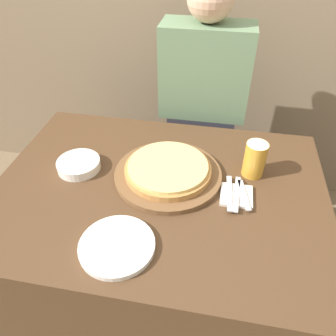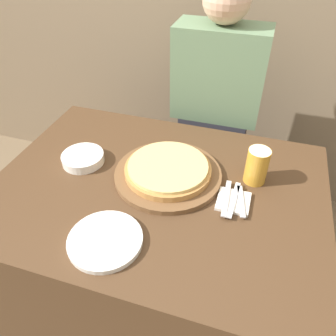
# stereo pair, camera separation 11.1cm
# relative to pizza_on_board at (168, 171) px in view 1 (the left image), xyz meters

# --- Properties ---
(ground_plane) EXTENTS (12.00, 12.00, 0.00)m
(ground_plane) POSITION_rel_pizza_on_board_xyz_m (-0.02, -0.06, -0.79)
(ground_plane) COLOR #756047
(dining_table) EXTENTS (1.19, 0.87, 0.76)m
(dining_table) POSITION_rel_pizza_on_board_xyz_m (-0.02, -0.06, -0.41)
(dining_table) COLOR #4C331E
(dining_table) RESTS_ON ground_plane
(pizza_on_board) EXTENTS (0.40, 0.40, 0.06)m
(pizza_on_board) POSITION_rel_pizza_on_board_xyz_m (0.00, 0.00, 0.00)
(pizza_on_board) COLOR brown
(pizza_on_board) RESTS_ON dining_table
(beer_glass) EXTENTS (0.08, 0.08, 0.14)m
(beer_glass) POSITION_rel_pizza_on_board_xyz_m (0.31, 0.07, 0.05)
(beer_glass) COLOR gold
(beer_glass) RESTS_ON dining_table
(dinner_plate) EXTENTS (0.23, 0.23, 0.02)m
(dinner_plate) POSITION_rel_pizza_on_board_xyz_m (-0.09, -0.35, -0.02)
(dinner_plate) COLOR white
(dinner_plate) RESTS_ON dining_table
(side_bowl) EXTENTS (0.16, 0.16, 0.04)m
(side_bowl) POSITION_rel_pizza_on_board_xyz_m (-0.34, -0.02, -0.01)
(side_bowl) COLOR white
(side_bowl) RESTS_ON dining_table
(napkin_stack) EXTENTS (0.11, 0.11, 0.01)m
(napkin_stack) POSITION_rel_pizza_on_board_xyz_m (0.25, -0.06, -0.02)
(napkin_stack) COLOR white
(napkin_stack) RESTS_ON dining_table
(fork) EXTENTS (0.03, 0.18, 0.00)m
(fork) POSITION_rel_pizza_on_board_xyz_m (0.23, -0.06, -0.01)
(fork) COLOR silver
(fork) RESTS_ON napkin_stack
(dinner_knife) EXTENTS (0.02, 0.18, 0.00)m
(dinner_knife) POSITION_rel_pizza_on_board_xyz_m (0.25, -0.06, -0.01)
(dinner_knife) COLOR silver
(dinner_knife) RESTS_ON napkin_stack
(spoon) EXTENTS (0.05, 0.15, 0.00)m
(spoon) POSITION_rel_pizza_on_board_xyz_m (0.28, -0.06, -0.01)
(spoon) COLOR silver
(spoon) RESTS_ON napkin_stack
(diner_person) EXTENTS (0.41, 0.20, 1.36)m
(diner_person) POSITION_rel_pizza_on_board_xyz_m (0.07, 0.54, -0.12)
(diner_person) COLOR #33333D
(diner_person) RESTS_ON ground_plane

